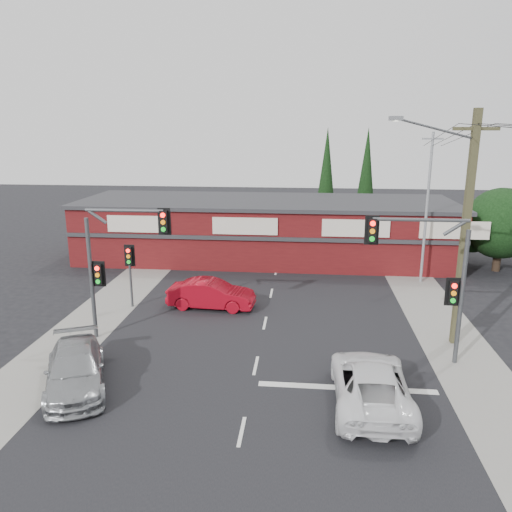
# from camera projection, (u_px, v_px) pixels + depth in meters

# --- Properties ---
(ground) EXTENTS (120.00, 120.00, 0.00)m
(ground) POSITION_uv_depth(u_px,v_px,m) (256.00, 365.00, 20.03)
(ground) COLOR black
(ground) RESTS_ON ground
(road_strip) EXTENTS (14.00, 70.00, 0.01)m
(road_strip) POSITION_uv_depth(u_px,v_px,m) (266.00, 319.00, 24.84)
(road_strip) COLOR black
(road_strip) RESTS_ON ground
(verge_left) EXTENTS (3.00, 70.00, 0.02)m
(verge_left) POSITION_uv_depth(u_px,v_px,m) (101.00, 312.00, 25.66)
(verge_left) COLOR gray
(verge_left) RESTS_ON ground
(verge_right) EXTENTS (3.00, 70.00, 0.02)m
(verge_right) POSITION_uv_depth(u_px,v_px,m) (441.00, 325.00, 24.03)
(verge_right) COLOR gray
(verge_right) RESTS_ON ground
(stop_line) EXTENTS (6.50, 0.35, 0.01)m
(stop_line) POSITION_uv_depth(u_px,v_px,m) (347.00, 388.00, 18.25)
(stop_line) COLOR silver
(stop_line) RESTS_ON ground
(white_suv) EXTENTS (2.56, 5.48, 1.52)m
(white_suv) POSITION_uv_depth(u_px,v_px,m) (371.00, 383.00, 17.08)
(white_suv) COLOR white
(white_suv) RESTS_ON ground
(silver_suv) EXTENTS (3.83, 5.37, 1.45)m
(silver_suv) POSITION_uv_depth(u_px,v_px,m) (75.00, 369.00, 18.14)
(silver_suv) COLOR #9B9EA0
(silver_suv) RESTS_ON ground
(red_sedan) EXTENTS (4.64, 1.87, 1.50)m
(red_sedan) POSITION_uv_depth(u_px,v_px,m) (211.00, 294.00, 26.19)
(red_sedan) COLOR #A00918
(red_sedan) RESTS_ON ground
(lane_dashes) EXTENTS (0.12, 41.94, 0.01)m
(lane_dashes) POSITION_uv_depth(u_px,v_px,m) (261.00, 342.00, 22.12)
(lane_dashes) COLOR silver
(lane_dashes) RESTS_ON ground
(shop_building) EXTENTS (27.30, 8.40, 4.22)m
(shop_building) POSITION_uv_depth(u_px,v_px,m) (266.00, 229.00, 35.94)
(shop_building) COLOR #4D0F11
(shop_building) RESTS_ON ground
(tree_cluster) EXTENTS (5.90, 5.10, 5.50)m
(tree_cluster) POSITION_uv_depth(u_px,v_px,m) (501.00, 227.00, 32.76)
(tree_cluster) COLOR #2D2116
(tree_cluster) RESTS_ON ground
(conifer_near) EXTENTS (1.80, 1.80, 9.25)m
(conifer_near) POSITION_uv_depth(u_px,v_px,m) (326.00, 174.00, 41.42)
(conifer_near) COLOR #2D2116
(conifer_near) RESTS_ON ground
(conifer_far) EXTENTS (1.80, 1.80, 9.25)m
(conifer_far) POSITION_uv_depth(u_px,v_px,m) (366.00, 172.00, 43.01)
(conifer_far) COLOR #2D2116
(conifer_far) RESTS_ON ground
(traffic_mast_left) EXTENTS (3.77, 0.27, 5.97)m
(traffic_mast_left) POSITION_uv_depth(u_px,v_px,m) (113.00, 254.00, 21.58)
(traffic_mast_left) COLOR #47494C
(traffic_mast_left) RESTS_ON ground
(traffic_mast_right) EXTENTS (3.96, 0.27, 5.97)m
(traffic_mast_right) POSITION_uv_depth(u_px,v_px,m) (434.00, 268.00, 19.34)
(traffic_mast_right) COLOR #47494C
(traffic_mast_right) RESTS_ON ground
(pedestal_signal) EXTENTS (0.55, 0.27, 3.38)m
(pedestal_signal) POSITION_uv_depth(u_px,v_px,m) (130.00, 263.00, 25.90)
(pedestal_signal) COLOR #47494C
(pedestal_signal) RESTS_ON ground
(utility_pole) EXTENTS (4.38, 0.59, 10.00)m
(utility_pole) POSITION_uv_depth(u_px,v_px,m) (463.00, 223.00, 20.75)
(utility_pole) COLOR #4A472A
(utility_pole) RESTS_ON ground
(steel_pole) EXTENTS (1.20, 0.16, 9.00)m
(steel_pole) POSITION_uv_depth(u_px,v_px,m) (427.00, 206.00, 29.54)
(steel_pole) COLOR gray
(steel_pole) RESTS_ON ground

